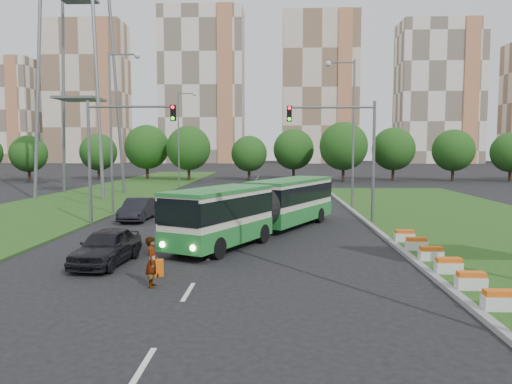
{
  "coord_description": "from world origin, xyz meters",
  "views": [
    {
      "loc": [
        -0.0,
        -22.77,
        4.95
      ],
      "look_at": [
        -1.04,
        4.05,
        2.6
      ],
      "focal_mm": 35.0,
      "sensor_mm": 36.0,
      "label": 1
    }
  ],
  "objects_px": {
    "car_left_near": "(106,247)",
    "shopping_trolley": "(159,268)",
    "traffic_mast_left": "(114,142)",
    "car_left_far": "(138,209)",
    "pedestrian": "(152,262)",
    "articulated_bus": "(257,207)",
    "traffic_mast_median": "(349,142)"
  },
  "relations": [
    {
      "from": "car_left_near",
      "to": "shopping_trolley",
      "type": "bearing_deg",
      "value": -29.67
    },
    {
      "from": "traffic_mast_left",
      "to": "car_left_far",
      "type": "distance_m",
      "value": 5.08
    },
    {
      "from": "car_left_near",
      "to": "traffic_mast_left",
      "type": "bearing_deg",
      "value": 110.86
    },
    {
      "from": "car_left_near",
      "to": "pedestrian",
      "type": "bearing_deg",
      "value": -45.32
    },
    {
      "from": "pedestrian",
      "to": "traffic_mast_left",
      "type": "bearing_deg",
      "value": 17.58
    },
    {
      "from": "articulated_bus",
      "to": "pedestrian",
      "type": "height_order",
      "value": "articulated_bus"
    },
    {
      "from": "traffic_mast_left",
      "to": "car_left_far",
      "type": "bearing_deg",
      "value": 65.37
    },
    {
      "from": "traffic_mast_median",
      "to": "shopping_trolley",
      "type": "distance_m",
      "value": 17.46
    },
    {
      "from": "traffic_mast_left",
      "to": "shopping_trolley",
      "type": "relative_size",
      "value": 12.49
    },
    {
      "from": "traffic_mast_left",
      "to": "shopping_trolley",
      "type": "distance_m",
      "value": 15.03
    },
    {
      "from": "pedestrian",
      "to": "shopping_trolley",
      "type": "distance_m",
      "value": 1.63
    },
    {
      "from": "car_left_near",
      "to": "car_left_far",
      "type": "relative_size",
      "value": 0.98
    },
    {
      "from": "car_left_far",
      "to": "shopping_trolley",
      "type": "distance_m",
      "value": 15.7
    },
    {
      "from": "car_left_near",
      "to": "shopping_trolley",
      "type": "xyz_separation_m",
      "value": [
        2.68,
        -1.84,
        -0.46
      ]
    },
    {
      "from": "articulated_bus",
      "to": "shopping_trolley",
      "type": "height_order",
      "value": "articulated_bus"
    },
    {
      "from": "traffic_mast_median",
      "to": "pedestrian",
      "type": "xyz_separation_m",
      "value": [
        -9.17,
        -15.42,
        -4.44
      ]
    },
    {
      "from": "articulated_bus",
      "to": "car_left_near",
      "type": "xyz_separation_m",
      "value": [
        -6.18,
        -7.62,
        -0.83
      ]
    },
    {
      "from": "traffic_mast_left",
      "to": "pedestrian",
      "type": "height_order",
      "value": "traffic_mast_left"
    },
    {
      "from": "traffic_mast_left",
      "to": "traffic_mast_median",
      "type": "bearing_deg",
      "value": 3.77
    },
    {
      "from": "traffic_mast_median",
      "to": "articulated_bus",
      "type": "distance_m",
      "value": 8.21
    },
    {
      "from": "car_left_far",
      "to": "traffic_mast_median",
      "type": "bearing_deg",
      "value": -3.67
    },
    {
      "from": "traffic_mast_median",
      "to": "car_left_far",
      "type": "bearing_deg",
      "value": 176.02
    },
    {
      "from": "articulated_bus",
      "to": "traffic_mast_left",
      "type": "bearing_deg",
      "value": -173.93
    },
    {
      "from": "traffic_mast_median",
      "to": "articulated_bus",
      "type": "xyz_separation_m",
      "value": [
        -5.79,
        -4.44,
        -3.75
      ]
    },
    {
      "from": "articulated_bus",
      "to": "shopping_trolley",
      "type": "xyz_separation_m",
      "value": [
        -3.51,
        -9.46,
        -1.28
      ]
    },
    {
      "from": "car_left_far",
      "to": "pedestrian",
      "type": "distance_m",
      "value": 17.17
    },
    {
      "from": "traffic_mast_median",
      "to": "car_left_near",
      "type": "height_order",
      "value": "traffic_mast_median"
    },
    {
      "from": "pedestrian",
      "to": "shopping_trolley",
      "type": "relative_size",
      "value": 2.83
    },
    {
      "from": "articulated_bus",
      "to": "shopping_trolley",
      "type": "distance_m",
      "value": 10.17
    },
    {
      "from": "car_left_far",
      "to": "car_left_near",
      "type": "bearing_deg",
      "value": -79.84
    },
    {
      "from": "car_left_near",
      "to": "pedestrian",
      "type": "xyz_separation_m",
      "value": [
        2.8,
        -3.36,
        0.13
      ]
    },
    {
      "from": "traffic_mast_median",
      "to": "pedestrian",
      "type": "relative_size",
      "value": 4.41
    }
  ]
}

